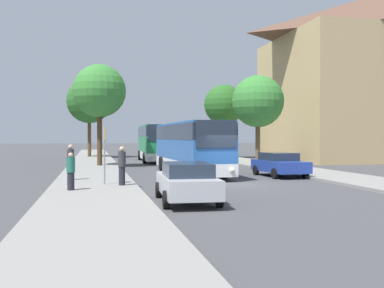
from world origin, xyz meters
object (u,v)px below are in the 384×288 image
tree_left_near (99,91)px  tree_left_far (89,101)px  bus_middle (154,142)px  tree_right_near (224,105)px  bus_front (190,147)px  bus_stop_sign (104,149)px  pedestrian_waiting_far (122,166)px  parked_car_right_near (279,164)px  pedestrian_waiting_near (71,162)px  tree_right_mid (258,102)px  pedestrian_walking_back (71,171)px  parked_car_left_curb (187,181)px

tree_left_near → tree_left_far: 16.55m
bus_middle → tree_right_near: (8.52, 4.61, 4.13)m
bus_front → bus_stop_sign: (-5.63, -6.61, 0.08)m
bus_middle → tree_left_far: bearing=125.9°
bus_front → tree_left_near: 10.71m
bus_stop_sign → pedestrian_waiting_far: 1.27m
parked_car_right_near → pedestrian_waiting_far: (-9.77, -4.28, 0.31)m
bus_stop_sign → tree_left_near: size_ratio=0.34×
pedestrian_waiting_near → pedestrian_waiting_far: pedestrian_waiting_near is taller
bus_stop_sign → tree_left_far: 31.54m
pedestrian_waiting_far → tree_right_near: tree_right_near is taller
bus_stop_sign → tree_right_near: size_ratio=0.34×
bus_stop_sign → pedestrian_waiting_far: size_ratio=1.52×
parked_car_right_near → tree_right_mid: 11.58m
tree_right_mid → pedestrian_waiting_near: bearing=-142.5°
bus_stop_sign → tree_left_far: (-0.92, 31.17, 4.69)m
bus_stop_sign → tree_right_mid: size_ratio=0.37×
pedestrian_waiting_far → pedestrian_walking_back: bearing=56.9°
bus_stop_sign → pedestrian_waiting_near: 3.21m
bus_front → pedestrian_walking_back: bearing=-130.7°
parked_car_left_curb → tree_right_near: 34.40m
bus_front → tree_left_far: bearing=103.4°
pedestrian_waiting_near → pedestrian_walking_back: pedestrian_waiting_near is taller
pedestrian_waiting_near → pedestrian_walking_back: size_ratio=1.17×
pedestrian_waiting_far → pedestrian_waiting_near: bearing=-29.2°
tree_left_near → tree_left_far: (-0.91, 16.52, 0.49)m
parked_car_left_curb → bus_front: bearing=80.2°
parked_car_left_curb → bus_stop_sign: bus_stop_sign is taller
bus_middle → parked_car_right_near: 19.00m
parked_car_left_curb → parked_car_right_near: parked_car_left_curb is taller
pedestrian_waiting_far → tree_right_near: 30.52m
bus_middle → pedestrian_waiting_far: bus_middle is taller
pedestrian_walking_back → tree_left_near: 17.58m
tree_left_far → tree_right_mid: (14.01, -17.21, -1.14)m
bus_middle → bus_stop_sign: 22.54m
bus_front → tree_right_near: (8.24, 19.90, 4.23)m
parked_car_right_near → pedestrian_walking_back: (-12.02, -5.76, 0.18)m
pedestrian_waiting_near → tree_left_near: tree_left_near is taller
tree_left_near → tree_right_near: (13.88, 11.85, -0.04)m
parked_car_right_near → pedestrian_waiting_far: 10.67m
parked_car_right_near → tree_right_near: size_ratio=0.55×
bus_middle → pedestrian_waiting_far: bearing=-99.6°
bus_middle → tree_left_near: size_ratio=1.32×
parked_car_left_curb → parked_car_right_near: bearing=53.4°
bus_middle → pedestrian_walking_back: bus_middle is taller
tree_right_near → bus_front: bearing=-112.5°
bus_middle → bus_stop_sign: (-5.35, -21.90, -0.02)m
pedestrian_waiting_near → pedestrian_walking_back: 4.74m
pedestrian_walking_back → tree_left_near: tree_left_near is taller
pedestrian_waiting_far → tree_right_near: bearing=-92.3°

